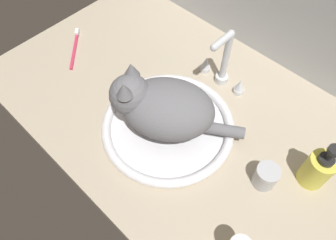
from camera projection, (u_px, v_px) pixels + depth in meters
countertop at (173, 106)px, 95.59cm from camera, size 111.39×71.57×3.00cm
backsplash_wall at (255, 4)px, 96.87cm from camera, size 111.39×2.40×36.15cm
sink_basin at (168, 126)px, 88.41cm from camera, size 37.48×37.48×2.62cm
faucet at (223, 65)px, 92.58cm from camera, size 16.47×10.23×20.05cm
cat at (160, 106)px, 81.45cm from camera, size 33.98×28.63×17.86cm
metal_jar at (266, 176)px, 77.51cm from camera, size 5.90×5.90×6.53cm
soap_pump_bottle at (318, 169)px, 76.14cm from camera, size 6.73×6.73×15.56cm
toothbrush at (75, 48)px, 106.80cm from camera, size 14.12×13.71×1.70cm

